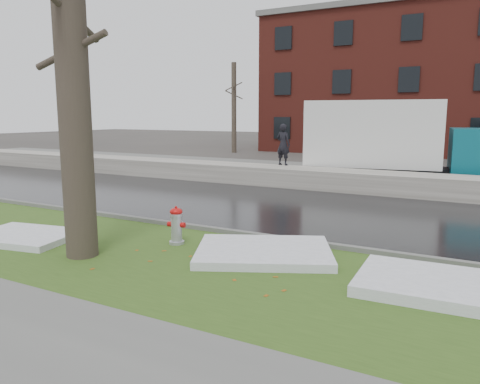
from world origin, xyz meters
The scene contains 16 objects.
ground centered at (0.00, 0.00, 0.00)m, with size 120.00×120.00×0.00m, color #47423D.
verge centered at (0.00, -1.25, 0.02)m, with size 60.00×4.50×0.04m, color #324E1A.
road centered at (0.00, 4.50, 0.01)m, with size 60.00×7.00×0.03m, color black.
parking_lot centered at (0.00, 13.00, 0.01)m, with size 60.00×9.00×0.03m, color slate.
curb centered at (0.00, 1.00, 0.07)m, with size 60.00×0.15×0.14m, color slate.
snowbank centered at (0.00, 8.70, 0.38)m, with size 60.00×1.60×0.75m, color beige.
brick_building centered at (2.00, 30.00, 5.00)m, with size 26.00×12.00×10.00m, color maroon.
bg_tree_left centered at (-12.00, 22.00, 3.33)m, with size 1.40×1.62×6.50m.
bg_tree_center centered at (-6.00, 26.00, 3.33)m, with size 1.40×1.62×6.50m.
fire_hydrant centered at (-0.80, -0.29, 0.48)m, with size 0.41×0.37×0.82m.
tree centered at (-1.93, -1.87, 3.88)m, with size 1.58×1.85×7.62m.
box_truck centered at (1.70, 11.27, 1.77)m, with size 10.13×3.52×3.34m.
worker centered at (-2.52, 9.30, 1.59)m, with size 0.61×0.40×1.67m, color black.
snow_patch_near centered at (1.22, -0.17, 0.12)m, with size 2.60×2.00×0.16m, color white.
snow_patch_far centered at (-4.00, -1.63, 0.11)m, with size 2.20×1.60×0.14m, color white.
snow_patch_side centered at (4.62, -0.50, 0.13)m, with size 2.80×1.80×0.18m, color white.
Camera 1 is at (5.09, -8.18, 2.79)m, focal length 35.00 mm.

